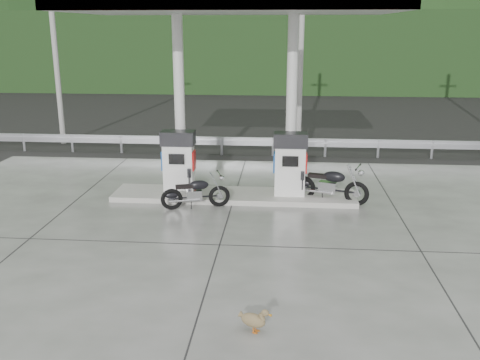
# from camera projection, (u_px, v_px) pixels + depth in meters

# --- Properties ---
(ground) EXTENTS (160.00, 160.00, 0.00)m
(ground) POSITION_uv_depth(u_px,v_px,m) (225.00, 230.00, 13.15)
(ground) COLOR black
(ground) RESTS_ON ground
(forecourt_apron) EXTENTS (18.00, 14.00, 0.02)m
(forecourt_apron) POSITION_uv_depth(u_px,v_px,m) (225.00, 229.00, 13.15)
(forecourt_apron) COLOR slate
(forecourt_apron) RESTS_ON ground
(pump_island) EXTENTS (7.00, 1.40, 0.15)m
(pump_island) POSITION_uv_depth(u_px,v_px,m) (234.00, 196.00, 15.52)
(pump_island) COLOR #9E9B93
(pump_island) RESTS_ON forecourt_apron
(gas_pump_left) EXTENTS (0.95, 0.55, 1.80)m
(gas_pump_left) POSITION_uv_depth(u_px,v_px,m) (179.00, 162.00, 15.38)
(gas_pump_left) COLOR silver
(gas_pump_left) RESTS_ON pump_island
(gas_pump_right) EXTENTS (0.95, 0.55, 1.80)m
(gas_pump_right) POSITION_uv_depth(u_px,v_px,m) (290.00, 164.00, 15.12)
(gas_pump_right) COLOR silver
(gas_pump_right) RESTS_ON pump_island
(canopy_column_left) EXTENTS (0.30, 0.30, 5.00)m
(canopy_column_left) POSITION_uv_depth(u_px,v_px,m) (180.00, 104.00, 15.32)
(canopy_column_left) COLOR white
(canopy_column_left) RESTS_ON pump_island
(canopy_column_right) EXTENTS (0.30, 0.30, 5.00)m
(canopy_column_right) POSITION_uv_depth(u_px,v_px,m) (291.00, 106.00, 15.07)
(canopy_column_right) COLOR white
(canopy_column_right) RESTS_ON pump_island
(canopy_roof) EXTENTS (8.50, 5.00, 0.40)m
(canopy_roof) POSITION_uv_depth(u_px,v_px,m) (233.00, 5.00, 14.07)
(canopy_roof) COLOR silver
(canopy_roof) RESTS_ON canopy_column_left
(guardrail) EXTENTS (26.00, 0.16, 1.42)m
(guardrail) POSITION_uv_depth(u_px,v_px,m) (247.00, 137.00, 20.62)
(guardrail) COLOR #ADAFB6
(guardrail) RESTS_ON ground
(road) EXTENTS (60.00, 7.00, 0.01)m
(road) POSITION_uv_depth(u_px,v_px,m) (253.00, 137.00, 24.17)
(road) COLOR black
(road) RESTS_ON ground
(utility_pole_a) EXTENTS (0.22, 0.22, 8.00)m
(utility_pole_a) POSITION_uv_depth(u_px,v_px,m) (55.00, 48.00, 21.79)
(utility_pole_a) COLOR gray
(utility_pole_a) RESTS_ON ground
(utility_pole_b) EXTENTS (0.22, 0.22, 8.00)m
(utility_pole_b) POSITION_uv_depth(u_px,v_px,m) (301.00, 48.00, 20.99)
(utility_pole_b) COLOR gray
(utility_pole_b) RESTS_ON ground
(tree_band) EXTENTS (80.00, 6.00, 6.00)m
(tree_band) POSITION_uv_depth(u_px,v_px,m) (267.00, 52.00, 41.07)
(tree_band) COLOR black
(tree_band) RESTS_ON ground
(forested_hills) EXTENTS (100.00, 40.00, 140.00)m
(forested_hills) POSITION_uv_depth(u_px,v_px,m) (275.00, 65.00, 70.63)
(forested_hills) COLOR black
(forested_hills) RESTS_ON ground
(motorcycle_left) EXTENTS (1.87, 1.06, 0.84)m
(motorcycle_left) POSITION_uv_depth(u_px,v_px,m) (196.00, 193.00, 14.58)
(motorcycle_left) COLOR black
(motorcycle_left) RESTS_ON forecourt_apron
(motorcycle_right) EXTENTS (2.17, 1.27, 0.98)m
(motorcycle_right) POSITION_uv_depth(u_px,v_px,m) (330.00, 185.00, 15.07)
(motorcycle_right) COLOR black
(motorcycle_right) RESTS_ON forecourt_apron
(duck) EXTENTS (0.55, 0.35, 0.38)m
(duck) POSITION_uv_depth(u_px,v_px,m) (253.00, 321.00, 8.69)
(duck) COLOR brown
(duck) RESTS_ON forecourt_apron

